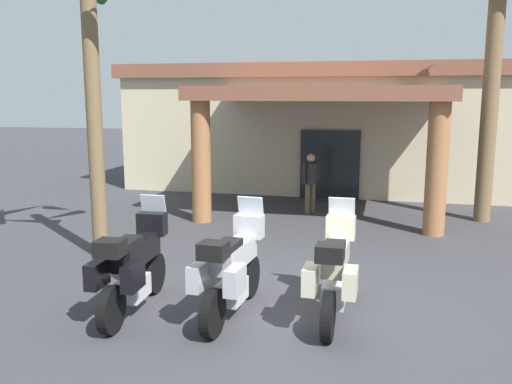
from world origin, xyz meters
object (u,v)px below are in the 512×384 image
object	(u,v)px
motel_building	(338,125)
motorcycle_cream	(335,271)
pedestrian	(311,179)
motorcycle_silver	(232,269)
motorcycle_black	(133,266)
palm_tree_roadside	(90,16)
palm_tree_near_portico	(494,42)

from	to	relation	value
motel_building	motorcycle_cream	distance (m)	11.70
motel_building	pedestrian	xyz separation A→B (m)	(-0.43, -4.62, -1.19)
motorcycle_silver	motel_building	bearing A→B (deg)	2.02
motorcycle_black	motorcycle_cream	distance (m)	2.92
motorcycle_black	palm_tree_roadside	bearing A→B (deg)	35.06
motorcycle_silver	palm_tree_near_portico	world-z (taller)	palm_tree_near_portico
motorcycle_cream	palm_tree_near_portico	world-z (taller)	palm_tree_near_portico
pedestrian	motorcycle_cream	bearing A→B (deg)	-36.11
palm_tree_near_portico	motel_building	bearing A→B (deg)	129.93
motorcycle_black	motorcycle_cream	size ratio (longest dim) A/B	1.00
motorcycle_silver	palm_tree_near_portico	bearing A→B (deg)	-27.61
motorcycle_silver	pedestrian	distance (m)	7.20
palm_tree_roadside	motorcycle_black	bearing A→B (deg)	-54.14
motorcycle_cream	pedestrian	distance (m)	7.07
motorcycle_black	pedestrian	world-z (taller)	motorcycle_black
motorcycle_black	motorcycle_cream	world-z (taller)	same
motorcycle_black	motorcycle_silver	world-z (taller)	same
motorcycle_cream	palm_tree_roadside	size ratio (longest dim) A/B	0.37
motorcycle_black	motorcycle_silver	size ratio (longest dim) A/B	1.00
motel_building	palm_tree_near_portico	size ratio (longest dim) A/B	2.22
motorcycle_cream	palm_tree_roadside	world-z (taller)	palm_tree_roadside
motorcycle_black	palm_tree_roadside	size ratio (longest dim) A/B	0.37
motorcycle_cream	motorcycle_silver	bearing A→B (deg)	100.45
motorcycle_silver	pedestrian	bearing A→B (deg)	3.03
motorcycle_black	motorcycle_silver	xyz separation A→B (m)	(1.45, 0.16, 0.00)
motel_building	pedestrian	bearing A→B (deg)	-93.45
motorcycle_black	motel_building	bearing A→B (deg)	-11.37
motel_building	motorcycle_silver	xyz separation A→B (m)	(-0.79, -11.80, -1.41)
pedestrian	palm_tree_roadside	bearing A→B (deg)	-82.27
motorcycle_black	motorcycle_cream	bearing A→B (deg)	-83.60
motorcycle_silver	motorcycle_cream	distance (m)	1.46
pedestrian	palm_tree_roadside	world-z (taller)	palm_tree_roadside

